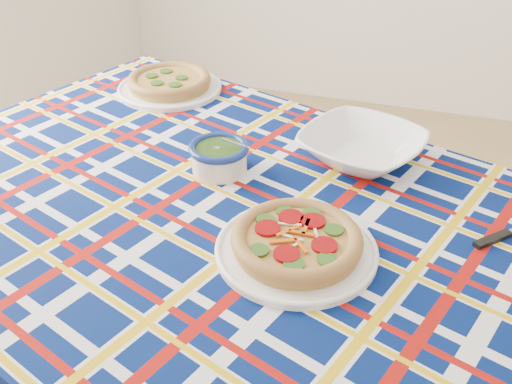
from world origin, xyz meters
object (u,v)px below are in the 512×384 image
(main_focaccia_plate, at_px, (297,240))
(pesto_bowl, at_px, (219,155))
(serving_bowl, at_px, (362,147))
(dining_table, at_px, (238,245))

(main_focaccia_plate, height_order, pesto_bowl, pesto_bowl)
(serving_bowl, bearing_deg, main_focaccia_plate, -98.63)
(serving_bowl, bearing_deg, pesto_bowl, -153.59)
(dining_table, distance_m, pesto_bowl, 0.23)
(dining_table, xyz_separation_m, pesto_bowl, (-0.10, 0.16, 0.13))
(pesto_bowl, bearing_deg, dining_table, -57.57)
(main_focaccia_plate, distance_m, pesto_bowl, 0.36)
(dining_table, relative_size, pesto_bowl, 13.74)
(main_focaccia_plate, bearing_deg, pesto_bowl, 136.06)
(main_focaccia_plate, xyz_separation_m, pesto_bowl, (-0.26, 0.25, 0.01))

